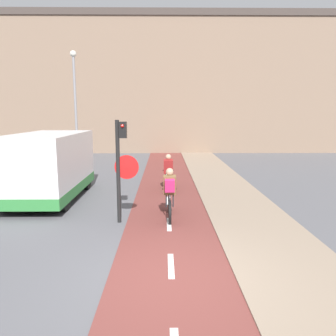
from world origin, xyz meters
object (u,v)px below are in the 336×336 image
object	(u,v)px
traffic_light_pole	(121,160)
van	(49,167)
street_lamp_far	(75,97)
cyclist_near	(170,195)
cyclist_far	(168,174)

from	to	relation	value
traffic_light_pole	van	world-z (taller)	traffic_light_pole
van	street_lamp_far	bearing A→B (deg)	97.38
street_lamp_far	cyclist_near	distance (m)	11.67
street_lamp_far	van	size ratio (longest dim) A/B	1.38
traffic_light_pole	cyclist_near	size ratio (longest dim) A/B	1.65
cyclist_far	van	size ratio (longest dim) A/B	0.36
traffic_light_pole	street_lamp_far	world-z (taller)	street_lamp_far
cyclist_far	street_lamp_far	bearing A→B (deg)	129.67
traffic_light_pole	street_lamp_far	bearing A→B (deg)	110.86
traffic_light_pole	cyclist_near	distance (m)	1.75
street_lamp_far	cyclist_far	xyz separation A→B (m)	(5.24, -6.32, -3.35)
cyclist_far	van	xyz separation A→B (m)	(-4.26, -1.26, 0.50)
cyclist_near	van	size ratio (longest dim) A/B	0.37
street_lamp_far	cyclist_near	size ratio (longest dim) A/B	3.76
street_lamp_far	cyclist_far	world-z (taller)	street_lamp_far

